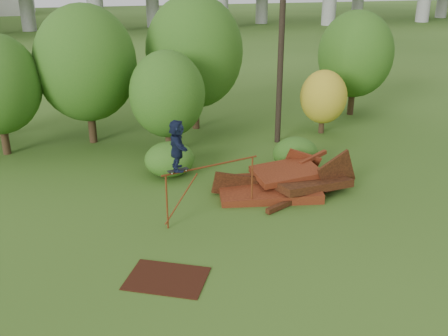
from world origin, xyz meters
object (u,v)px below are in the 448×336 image
object	(u,v)px
flat_plate	(167,278)
scrap_pile	(284,183)
utility_pole	(281,42)
skater	(177,145)

from	to	relation	value
flat_plate	scrap_pile	bearing A→B (deg)	38.17
flat_plate	utility_pole	distance (m)	13.53
flat_plate	utility_pole	bearing A→B (deg)	52.13
scrap_pile	flat_plate	size ratio (longest dim) A/B	2.64
flat_plate	skater	bearing A→B (deg)	69.80
utility_pole	skater	bearing A→B (deg)	-133.52
skater	utility_pole	bearing A→B (deg)	-37.17
scrap_pile	utility_pole	bearing A→B (deg)	68.22
scrap_pile	utility_pole	size ratio (longest dim) A/B	0.59
scrap_pile	utility_pole	distance (m)	7.56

